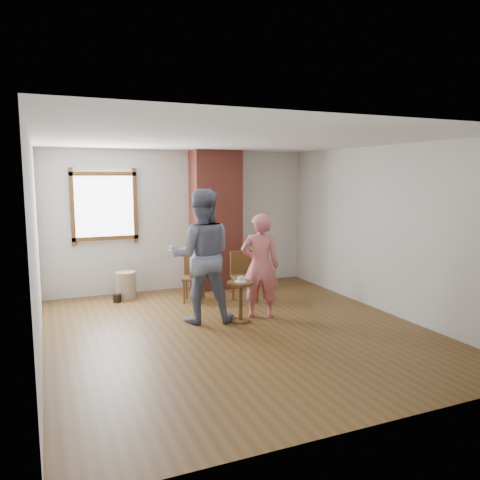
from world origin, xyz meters
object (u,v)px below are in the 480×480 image
(side_table, at_px, (240,295))
(person_pink, at_px, (260,266))
(dining_chair_right, at_px, (243,273))
(dining_chair_left, at_px, (194,275))
(stoneware_crock, at_px, (126,285))
(man, at_px, (201,256))

(side_table, xyz_separation_m, person_pink, (0.36, 0.09, 0.39))
(dining_chair_right, bearing_deg, person_pink, -94.71)
(dining_chair_left, xyz_separation_m, dining_chair_right, (0.77, -0.35, 0.03))
(stoneware_crock, distance_m, dining_chair_right, 2.09)
(dining_chair_right, relative_size, person_pink, 0.54)
(stoneware_crock, relative_size, dining_chair_left, 0.58)
(dining_chair_left, relative_size, side_table, 1.34)
(dining_chair_right, xyz_separation_m, man, (-1.01, -0.80, 0.50))
(person_pink, bearing_deg, stoneware_crock, -26.38)
(man, height_order, person_pink, man)
(man, bearing_deg, dining_chair_right, -126.18)
(person_pink, bearing_deg, man, 12.19)
(dining_chair_left, distance_m, side_table, 1.42)
(stoneware_crock, relative_size, man, 0.24)
(stoneware_crock, height_order, dining_chair_right, dining_chair_right)
(dining_chair_left, bearing_deg, person_pink, -39.91)
(dining_chair_right, height_order, side_table, dining_chair_right)
(stoneware_crock, relative_size, dining_chair_right, 0.54)
(dining_chair_right, bearing_deg, side_table, -111.83)
(dining_chair_left, distance_m, man, 1.28)
(side_table, bearing_deg, dining_chair_right, 64.45)
(stoneware_crock, bearing_deg, dining_chair_left, -30.89)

